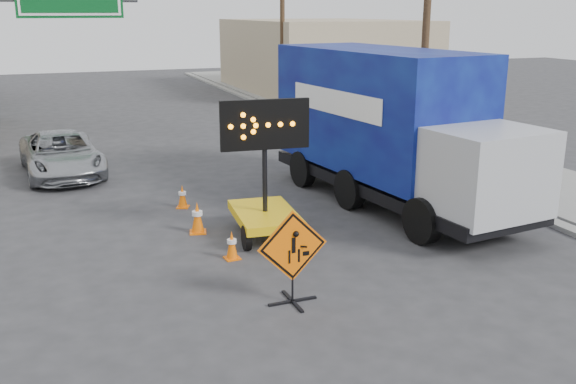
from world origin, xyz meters
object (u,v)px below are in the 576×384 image
construction_sign (293,255)px  box_truck (391,136)px  arrow_board (265,207)px  pickup_truck (61,154)px

construction_sign → box_truck: (4.83, 5.00, 0.96)m
arrow_board → box_truck: box_truck is taller
construction_sign → arrow_board: 3.69m
construction_sign → pickup_truck: bearing=106.2°
arrow_board → pickup_truck: (-4.26, 7.98, -0.03)m
box_truck → pickup_truck: bearing=135.0°
arrow_board → pickup_truck: bearing=123.4°
pickup_truck → box_truck: (8.37, -6.60, 1.21)m
arrow_board → pickup_truck: size_ratio=0.66×
pickup_truck → box_truck: size_ratio=0.55×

